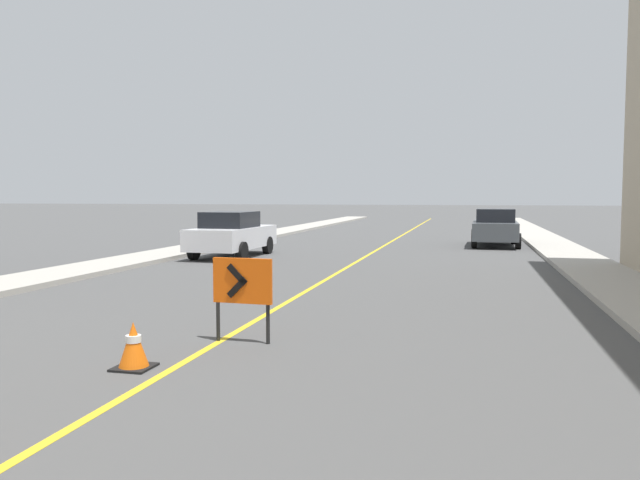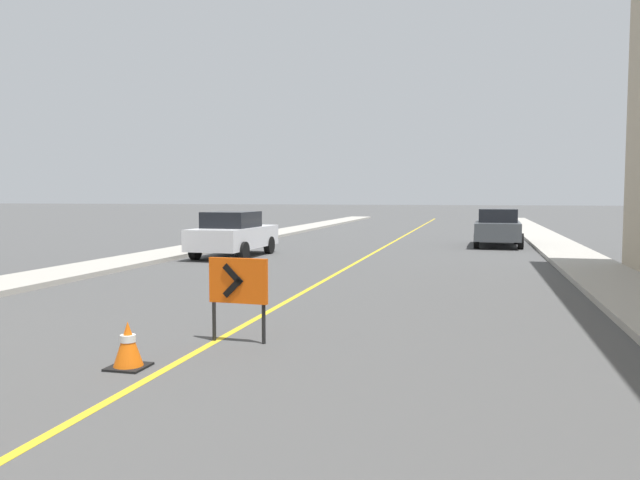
% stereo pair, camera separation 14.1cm
% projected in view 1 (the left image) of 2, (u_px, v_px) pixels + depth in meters
% --- Properties ---
extents(lane_stripe, '(0.12, 67.43, 0.01)m').
position_uv_depth(lane_stripe, '(379.00, 248.00, 25.27)').
color(lane_stripe, gold).
rests_on(lane_stripe, ground_plane).
extents(sidewalk_left, '(1.90, 67.43, 0.14)m').
position_uv_depth(sidewalk_left, '(219.00, 244.00, 26.90)').
color(sidewalk_left, '#ADA89E').
rests_on(sidewalk_left, ground_plane).
extents(sidewalk_right, '(1.90, 67.43, 0.14)m').
position_uv_depth(sidewalk_right, '(562.00, 250.00, 23.63)').
color(sidewalk_right, '#ADA89E').
rests_on(sidewalk_right, ground_plane).
extents(traffic_cone_fifth, '(0.46, 0.46, 0.59)m').
position_uv_depth(traffic_cone_fifth, '(134.00, 346.00, 7.75)').
color(traffic_cone_fifth, black).
rests_on(traffic_cone_fifth, ground_plane).
extents(arrow_barricade_primary, '(0.91, 0.11, 1.24)m').
position_uv_depth(arrow_barricade_primary, '(242.00, 285.00, 9.08)').
color(arrow_barricade_primary, '#EF560C').
rests_on(arrow_barricade_primary, ground_plane).
extents(parked_car_curb_near, '(1.95, 4.34, 1.59)m').
position_uv_depth(parked_car_curb_near, '(232.00, 234.00, 21.84)').
color(parked_car_curb_near, silver).
rests_on(parked_car_curb_near, ground_plane).
extents(parked_car_curb_mid, '(1.95, 4.35, 1.59)m').
position_uv_depth(parked_car_curb_mid, '(495.00, 227.00, 26.42)').
color(parked_car_curb_mid, '#474C51').
rests_on(parked_car_curb_mid, ground_plane).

